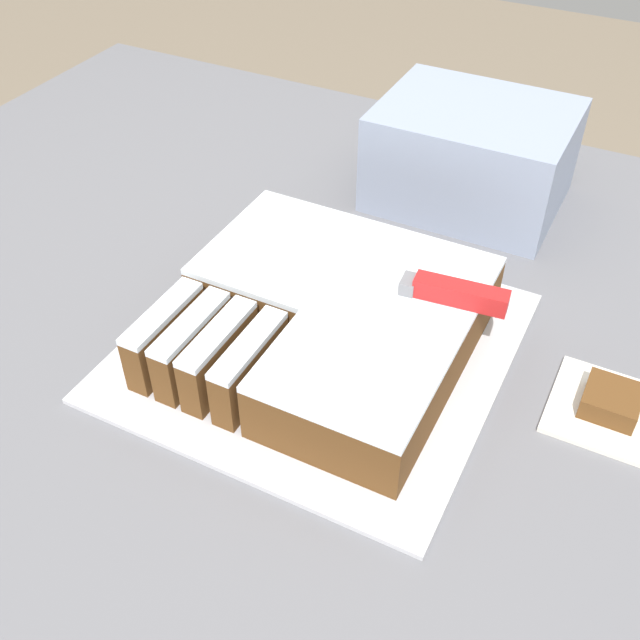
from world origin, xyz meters
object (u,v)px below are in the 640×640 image
at_px(cake_board, 320,346).
at_px(brownie, 611,401).
at_px(knife, 433,289).
at_px(storage_box, 472,156).
at_px(cake, 327,318).

distance_m(cake_board, brownie, 0.31).
height_order(cake_board, knife, knife).
distance_m(brownie, storage_box, 0.42).
bearing_deg(cake, brownie, 7.96).
relative_size(knife, brownie, 4.91).
relative_size(brownie, storage_box, 0.22).
xyz_separation_m(cake_board, storage_box, (0.04, 0.37, 0.07)).
distance_m(cake_board, cake, 0.04).
height_order(cake_board, storage_box, storage_box).
bearing_deg(cake, knife, 25.18).
distance_m(cake, brownie, 0.30).
bearing_deg(brownie, cake, -172.04).
height_order(cake, knife, knife).
relative_size(cake, knife, 1.16).
bearing_deg(cake, storage_box, 84.02).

